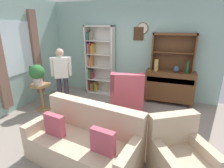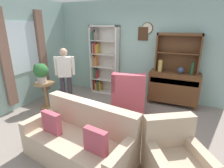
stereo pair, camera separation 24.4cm
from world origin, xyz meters
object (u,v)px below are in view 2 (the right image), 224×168
Objects in this scene: vase_tall at (160,66)px; armchair_floral at (174,162)px; potted_plant_large at (41,72)px; person_reading at (65,73)px; sideboard at (173,87)px; sideboard_hutch at (178,47)px; vase_round at (181,70)px; plant_stand at (46,92)px; bookshelf at (102,61)px; couch_floral at (81,141)px; bottle_wine at (192,69)px; wingback_chair at (129,98)px; book_stack at (108,112)px; coffee_table at (107,114)px.

armchair_floral is at bearing -74.81° from vase_tall.
potted_plant_large is 0.32× the size of person_reading.
sideboard is 1.18× the size of sideboard_hutch.
sideboard is 7.65× the size of vase_round.
plant_stand is 0.56m from potted_plant_large.
bookshelf is 1.10× the size of couch_floral.
vase_round is 3.57m from potted_plant_large.
bookshelf is 3.78m from armchair_floral.
bottle_wine is 0.30× the size of wingback_chair.
wingback_chair is 1.01m from book_stack.
potted_plant_large is 2.10m from coffee_table.
person_reading is at bearing -152.80° from vase_tall.
potted_plant_large is (-3.10, -1.58, 0.48)m from sideboard.
bookshelf is 1.35× the size of person_reading.
potted_plant_large is at bearing -174.48° from plant_stand.
couch_floral is 1.89m from wingback_chair.
plant_stand is at bearing -154.52° from vase_round.
bookshelf reaches higher than sideboard.
bottle_wine is 1.74m from wingback_chair.
person_reading is (-2.63, -1.23, 0.40)m from sideboard.
vase_round is 0.09× the size of couch_floral.
bottle_wine reaches higher than vase_round.
bookshelf is at bearing 119.32° from book_stack.
person_reading reaches higher than armchair_floral.
vase_tall is 0.29× the size of armchair_floral.
vase_round is (2.33, -0.15, -0.02)m from bookshelf.
book_stack is (1.57, -0.71, -0.46)m from person_reading.
couch_floral is 1.81× the size of wingback_chair.
armchair_floral is (0.31, -2.76, -1.27)m from sideboard_hutch.
potted_plant_large is at bearing -152.91° from sideboard.
bottle_wine reaches higher than wingback_chair.
potted_plant_large is at bearing -118.19° from bookshelf.
sideboard is (2.20, -0.09, -0.51)m from bookshelf.
sideboard_hutch is (0.00, 0.11, 1.05)m from sideboard.
sideboard reaches higher than coffee_table.
armchair_floral is 1.54× the size of plant_stand.
sideboard_hutch is 2.18× the size of potted_plant_large.
book_stack is (0.05, -0.08, 0.09)m from coffee_table.
sideboard_hutch is 0.60m from vase_round.
potted_plant_large is at bearing -163.23° from wingback_chair.
bottle_wine is 1.68× the size of book_stack.
couch_floral is at bearing -173.41° from armchair_floral.
vase_round is 0.90× the size of book_stack.
armchair_floral reaches higher than coffee_table.
coffee_table is (1.93, -0.28, -0.07)m from plant_stand.
bottle_wine reaches higher than vase_tall.
bottle_wine is at bearing -3.89° from bookshelf.
vase_tall is 0.62× the size of potted_plant_large.
sideboard_hutch is 0.58× the size of couch_floral.
wingback_chair is at bearing -39.56° from bookshelf.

